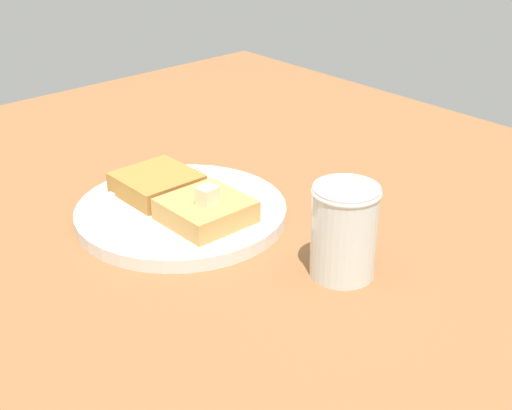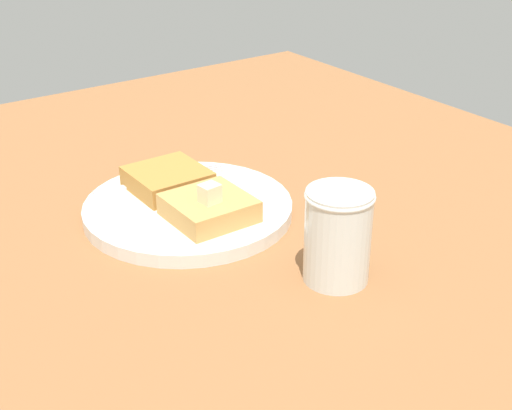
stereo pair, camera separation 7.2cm
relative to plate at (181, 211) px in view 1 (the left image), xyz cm
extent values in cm
cube|color=#956038|center=(-1.42, -1.06, -2.04)|extent=(104.19, 104.19, 2.33)
cylinder|color=silver|center=(0.00, 0.00, -0.12)|extent=(23.17, 23.17, 1.50)
torus|color=brown|center=(0.00, 0.00, 0.23)|extent=(23.17, 23.17, 0.80)
cube|color=tan|center=(-4.45, -0.02, 1.81)|extent=(8.23, 8.17, 2.37)
cube|color=#B97D36|center=(4.45, 0.02, 1.81)|extent=(8.23, 8.17, 2.37)
cube|color=beige|center=(-5.37, 0.40, 3.99)|extent=(1.99, 2.16, 1.97)
cube|color=silver|center=(7.13, 2.80, 0.81)|extent=(2.26, 10.03, 0.36)
cube|color=silver|center=(6.25, -3.54, 0.81)|extent=(2.56, 3.08, 0.36)
cube|color=silver|center=(6.66, -6.62, 0.81)|extent=(0.76, 3.21, 0.36)
cube|color=silver|center=(6.11, -6.55, 0.81)|extent=(0.76, 3.21, 0.36)
cube|color=silver|center=(5.57, -6.47, 0.81)|extent=(0.76, 3.21, 0.36)
cube|color=silver|center=(5.02, -6.39, 0.81)|extent=(0.76, 3.21, 0.36)
cylinder|color=#441C06|center=(-19.46, -4.72, 1.66)|extent=(5.74, 5.74, 5.07)
cylinder|color=silver|center=(-19.46, -4.72, 3.71)|extent=(6.24, 6.24, 9.17)
torus|color=silver|center=(-19.46, -4.72, 7.84)|extent=(6.49, 6.49, 0.50)
camera|label=1|loc=(-57.57, 40.36, 35.77)|focal=50.00mm
camera|label=2|loc=(-62.03, 34.76, 35.77)|focal=50.00mm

